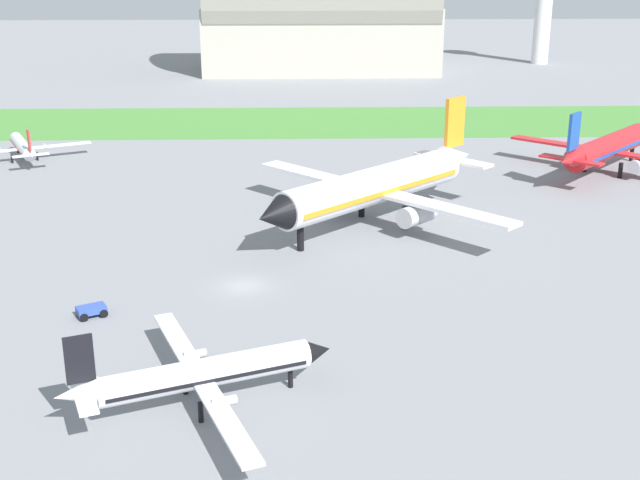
# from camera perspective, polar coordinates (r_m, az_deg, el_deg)

# --- Properties ---
(ground_plane) EXTENTS (600.00, 600.00, 0.00)m
(ground_plane) POSITION_cam_1_polar(r_m,az_deg,el_deg) (78.75, -5.17, -3.14)
(ground_plane) COLOR gray
(grass_taxiway_strip) EXTENTS (360.00, 28.00, 0.08)m
(grass_taxiway_strip) POSITION_cam_1_polar(r_m,az_deg,el_deg) (152.83, -3.51, 7.98)
(grass_taxiway_strip) COLOR #478438
(grass_taxiway_strip) RESTS_ON ground_plane
(airplane_taxiing_turboprop) EXTENTS (18.23, 15.84, 5.89)m
(airplane_taxiing_turboprop) POSITION_cam_1_polar(r_m,az_deg,el_deg) (131.42, -19.48, 5.98)
(airplane_taxiing_turboprop) COLOR silver
(airplane_taxiing_turboprop) RESTS_ON ground_plane
(airplane_foreground_turboprop) EXTENTS (18.64, 21.51, 6.76)m
(airplane_foreground_turboprop) POSITION_cam_1_polar(r_m,az_deg,el_deg) (58.50, -8.10, -8.93)
(airplane_foreground_turboprop) COLOR white
(airplane_foreground_turboprop) RESTS_ON ground_plane
(airplane_parked_jet_far) EXTENTS (22.50, 23.15, 10.10)m
(airplane_parked_jet_far) POSITION_cam_1_polar(r_m,az_deg,el_deg) (123.25, 18.88, 5.93)
(airplane_parked_jet_far) COLOR red
(airplane_parked_jet_far) RESTS_ON ground_plane
(airplane_midfield_jet) EXTENTS (28.82, 28.32, 12.75)m
(airplane_midfield_jet) POSITION_cam_1_polar(r_m,az_deg,el_deg) (94.49, 3.86, 3.69)
(airplane_midfield_jet) COLOR white
(airplane_midfield_jet) RESTS_ON ground_plane
(baggage_cart_midfield) EXTENTS (2.92, 2.65, 0.90)m
(baggage_cart_midfield) POSITION_cam_1_polar(r_m,az_deg,el_deg) (74.67, -15.22, -4.60)
(baggage_cart_midfield) COLOR #334FB2
(baggage_cart_midfield) RESTS_ON ground_plane
(hangar_distant) EXTENTS (57.31, 31.85, 34.81)m
(hangar_distant) POSITION_cam_1_polar(r_m,az_deg,el_deg) (216.93, 0.05, 15.46)
(hangar_distant) COLOR #B2AD9E
(hangar_distant) RESTS_ON ground_plane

